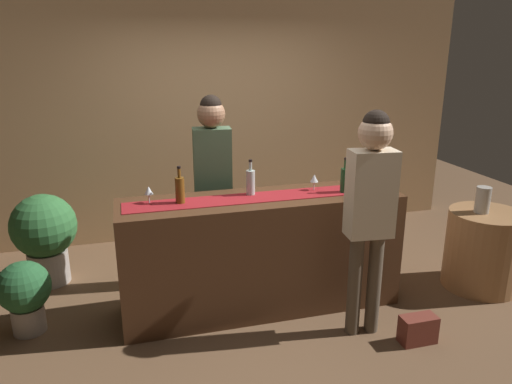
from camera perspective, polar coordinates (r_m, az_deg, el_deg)
name	(u,v)px	position (r m, az deg, el deg)	size (l,w,h in m)	color
ground_plane	(261,305)	(4.37, 0.61, -13.23)	(10.00, 10.00, 0.00)	brown
back_wall	(216,113)	(5.67, -4.74, 9.35)	(6.00, 0.12, 2.90)	tan
bar_counter	(261,253)	(4.14, 0.64, -7.25)	(2.35, 0.60, 1.00)	#472B19
counter_runner_cloth	(262,197)	(3.96, 0.66, -0.60)	(2.23, 0.28, 0.01)	maroon
wine_bottle_clear	(251,182)	(3.99, -0.65, 1.21)	(0.07, 0.07, 0.30)	#B2C6C1
wine_bottle_green	(345,180)	(4.12, 10.46, 1.44)	(0.07, 0.07, 0.30)	#194723
wine_bottle_amber	(180,190)	(3.82, -8.99, 0.28)	(0.07, 0.07, 0.30)	brown
wine_glass_near_customer	(149,191)	(3.86, -12.59, 0.12)	(0.07, 0.07, 0.14)	silver
wine_glass_mid_counter	(314,179)	(4.14, 6.90, 1.57)	(0.07, 0.07, 0.14)	silver
bartender	(213,169)	(4.41, -5.16, 2.72)	(0.36, 0.25, 1.79)	#26262B
customer_sipping	(371,200)	(3.65, 13.39, -0.94)	(0.36, 0.25, 1.77)	brown
round_side_table	(483,250)	(5.00, 25.28, -6.20)	(0.68, 0.68, 0.74)	#996B42
vase_on_side_table	(483,200)	(4.81, 25.25, -0.84)	(0.13, 0.13, 0.24)	#A8A399
potted_plant_tall	(45,233)	(4.96, -23.74, -4.45)	(0.60, 0.60, 0.88)	#9E9389
potted_plant_small	(25,292)	(4.25, -25.69, -10.65)	(0.41, 0.41, 0.60)	#9E9389
handbag	(418,329)	(4.04, 18.62, -15.15)	(0.28, 0.14, 0.22)	brown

